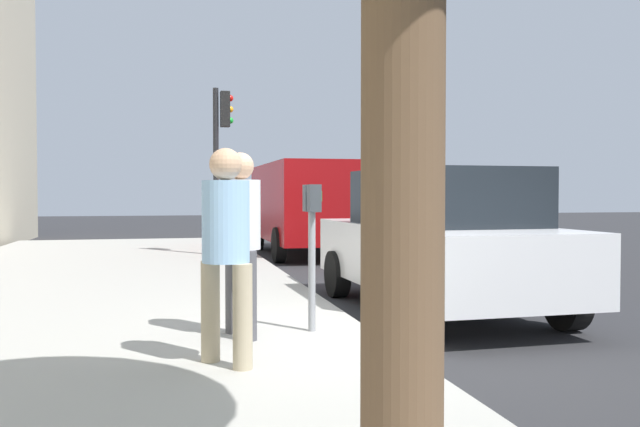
# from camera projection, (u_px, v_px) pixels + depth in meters

# --- Properties ---
(ground_plane) EXTENTS (80.00, 80.00, 0.00)m
(ground_plane) POSITION_uv_depth(u_px,v_px,m) (370.00, 344.00, 6.51)
(ground_plane) COLOR #2B2B2D
(ground_plane) RESTS_ON ground
(sidewalk_slab) EXTENTS (28.00, 6.00, 0.15)m
(sidewalk_slab) POSITION_uv_depth(u_px,v_px,m) (43.00, 353.00, 5.83)
(sidewalk_slab) COLOR #A8A59E
(sidewalk_slab) RESTS_ON ground_plane
(parking_meter) EXTENTS (0.36, 0.12, 1.41)m
(parking_meter) POSITION_uv_depth(u_px,v_px,m) (312.00, 226.00, 6.39)
(parking_meter) COLOR gray
(parking_meter) RESTS_ON sidewalk_slab
(pedestrian_at_meter) EXTENTS (0.51, 0.37, 1.70)m
(pedestrian_at_meter) POSITION_uv_depth(u_px,v_px,m) (240.00, 229.00, 6.14)
(pedestrian_at_meter) COLOR #47474C
(pedestrian_at_meter) RESTS_ON sidewalk_slab
(pedestrian_bystander) EXTENTS (0.44, 0.37, 1.67)m
(pedestrian_bystander) POSITION_uv_depth(u_px,v_px,m) (226.00, 240.00, 5.11)
(pedestrian_bystander) COLOR tan
(pedestrian_bystander) RESTS_ON sidewalk_slab
(parked_sedan_near) EXTENTS (4.45, 2.07, 1.77)m
(parked_sedan_near) POSITION_uv_depth(u_px,v_px,m) (438.00, 240.00, 8.25)
(parked_sedan_near) COLOR silver
(parked_sedan_near) RESTS_ON ground_plane
(parked_van_far) EXTENTS (5.21, 2.13, 2.18)m
(parked_van_far) POSITION_uv_depth(u_px,v_px,m) (306.00, 203.00, 16.00)
(parked_van_far) COLOR maroon
(parked_van_far) RESTS_ON ground_plane
(traffic_signal) EXTENTS (0.24, 0.44, 3.60)m
(traffic_signal) POSITION_uv_depth(u_px,v_px,m) (221.00, 143.00, 14.38)
(traffic_signal) COLOR black
(traffic_signal) RESTS_ON sidewalk_slab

